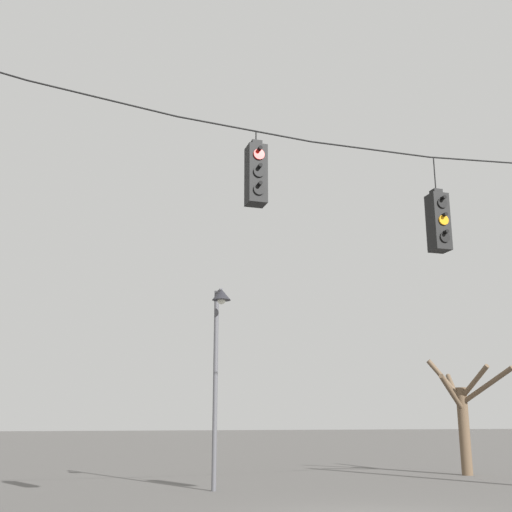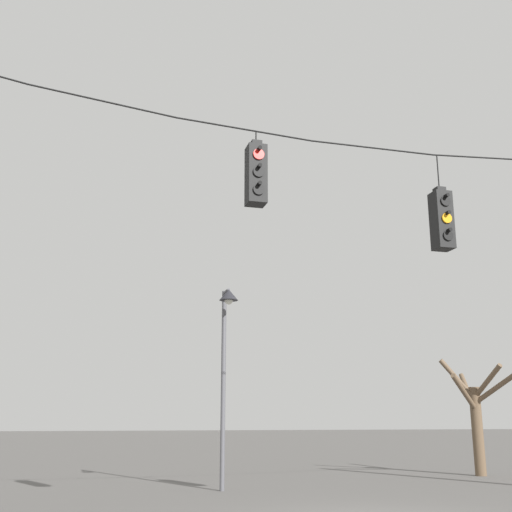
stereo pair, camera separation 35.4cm
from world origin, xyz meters
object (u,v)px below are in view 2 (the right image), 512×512
Objects in this scene: bare_tree at (477,413)px; traffic_light_near_right_pole at (442,220)px; traffic_light_over_intersection at (256,174)px; street_lamp at (226,338)px.

traffic_light_near_right_pole is at bearing -125.41° from bare_tree.
traffic_light_over_intersection is at bearing -139.01° from bare_tree.
traffic_light_over_intersection is 0.38× the size of bare_tree.
traffic_light_near_right_pole is 0.38× the size of street_lamp.
traffic_light_near_right_pole reaches higher than bare_tree.
traffic_light_over_intersection is 3.70m from traffic_light_near_right_pole.
bare_tree is (5.92, 8.33, -3.49)m from traffic_light_near_right_pole.
traffic_light_over_intersection is 6.36m from street_lamp.
street_lamp is at bearing -164.71° from bare_tree.
traffic_light_near_right_pole is (3.66, 0.00, -0.55)m from traffic_light_over_intersection.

